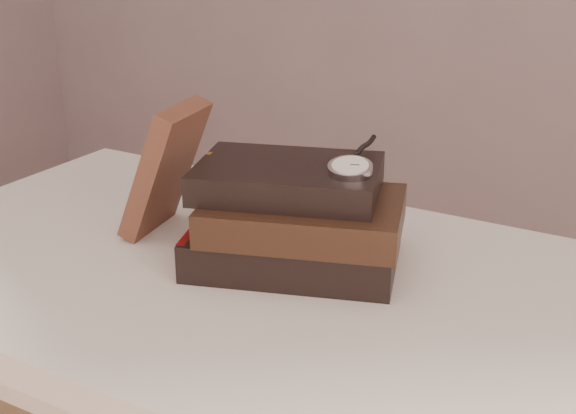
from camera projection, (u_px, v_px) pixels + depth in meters
The scene contains 5 objects.
table at pixel (241, 328), 1.04m from camera, with size 1.00×0.60×0.75m.
book_stack at pixel (296, 219), 0.99m from camera, with size 0.31×0.25×0.13m.
journal at pixel (165, 169), 1.08m from camera, with size 0.03×0.12×0.19m, color #44241A.
pocket_watch at pixel (351, 166), 0.94m from camera, with size 0.07×0.16×0.02m.
eyeglasses at pixel (242, 182), 1.08m from camera, with size 0.14×0.15×0.05m.
Camera 1 is at (0.51, -0.41, 1.18)m, focal length 49.09 mm.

